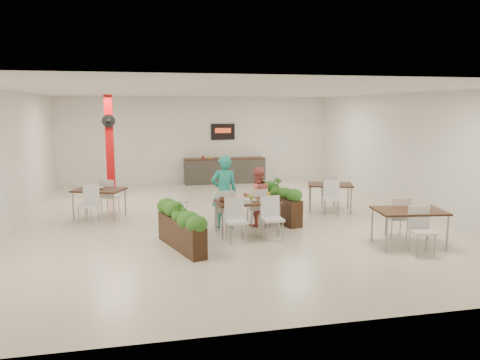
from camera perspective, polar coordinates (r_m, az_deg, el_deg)
name	(u,v)px	position (r m, az deg, el deg)	size (l,w,h in m)	color
ground	(227,219)	(11.93, -1.63, -4.80)	(12.00, 12.00, 0.00)	beige
room_shell	(226,140)	(11.62, -1.67, 4.86)	(10.10, 12.10, 3.22)	white
red_column	(110,145)	(15.24, -15.58, 4.13)	(0.40, 0.41, 3.20)	#B10B0D
service_counter	(225,170)	(17.48, -1.90, 1.23)	(3.00, 0.64, 2.20)	#312E2B
main_table	(247,206)	(10.43, 0.83, -3.21)	(1.43, 1.67, 0.92)	black
diner_man	(224,192)	(10.93, -1.95, -1.46)	(0.63, 0.41, 1.72)	teal
diner_woman	(257,197)	(11.13, 2.11, -2.04)	(0.69, 0.54, 1.42)	#E66C66
planter_left	(181,224)	(9.46, -7.20, -5.34)	(0.85, 1.85, 1.00)	black
planter_right	(277,200)	(11.81, 4.56, -2.45)	(0.74, 2.00, 1.06)	black
side_table_a	(99,194)	(12.47, -16.79, -1.61)	(1.43, 1.66, 0.92)	black
side_table_b	(330,188)	(12.98, 10.92, -1.00)	(1.38, 1.67, 0.92)	black
side_table_c	(409,215)	(10.17, 19.93, -4.05)	(1.47, 1.66, 0.92)	black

